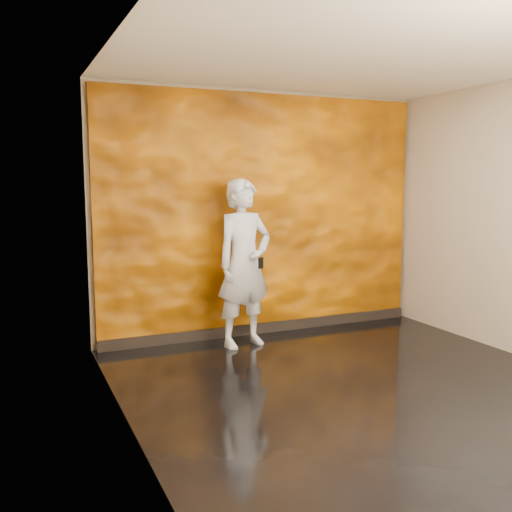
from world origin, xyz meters
name	(u,v)px	position (x,y,z in m)	size (l,w,h in m)	color
room	(362,227)	(0.00, 0.00, 1.40)	(4.02, 4.02, 2.81)	black
feature_wall	(265,216)	(0.00, 1.96, 1.38)	(3.90, 0.06, 2.75)	orange
baseboard	(266,327)	(0.00, 1.92, 0.06)	(3.90, 0.04, 0.12)	black
man	(244,263)	(-0.44, 1.55, 0.90)	(0.66, 0.43, 1.80)	#A5A9B4
phone	(261,263)	(-0.35, 1.30, 0.94)	(0.06, 0.01, 0.12)	black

